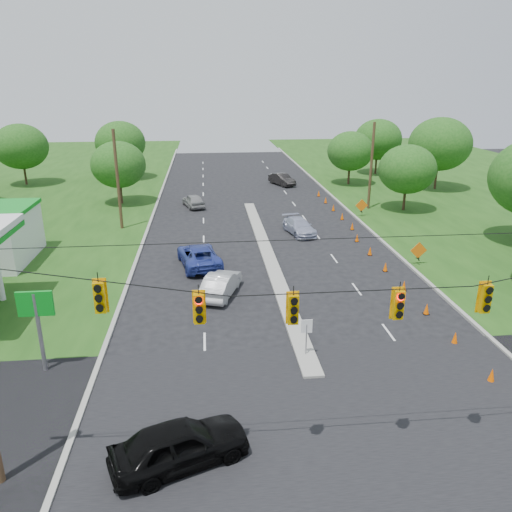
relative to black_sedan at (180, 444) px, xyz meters
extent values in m
plane|color=black|center=(5.88, 0.74, -0.85)|extent=(160.00, 160.00, 0.00)
cube|color=black|center=(5.88, 0.74, -0.85)|extent=(160.00, 14.00, 0.02)
cube|color=gray|center=(-4.22, 30.74, -0.85)|extent=(0.25, 110.00, 0.16)
cube|color=gray|center=(15.98, 30.74, -0.85)|extent=(0.25, 110.00, 0.16)
cube|color=gray|center=(5.88, 21.74, -0.85)|extent=(1.00, 34.00, 0.18)
cylinder|color=gray|center=(5.88, 6.74, 0.05)|extent=(0.06, 0.06, 1.80)
cube|color=white|center=(5.88, 6.74, 0.85)|extent=(0.55, 0.04, 0.70)
cylinder|color=black|center=(5.88, -0.26, 6.15)|extent=(24.00, 0.04, 0.04)
cube|color=#FEB100|center=(-2.12, -0.26, 5.90)|extent=(0.34, 0.24, 1.00)
cube|color=#FEB100|center=(0.88, -0.26, 5.38)|extent=(0.34, 0.24, 1.00)
cube|color=#FEB100|center=(3.88, -0.26, 5.20)|extent=(0.34, 0.24, 1.00)
cube|color=#FEB100|center=(7.38, -0.26, 5.20)|extent=(0.34, 0.24, 1.00)
cube|color=#FEB100|center=(10.38, -0.26, 5.29)|extent=(0.34, 0.24, 1.00)
cylinder|color=#422D1C|center=(-6.62, 30.74, 3.65)|extent=(0.28, 0.28, 9.00)
cylinder|color=#422D1C|center=(18.38, 35.74, 3.65)|extent=(0.28, 0.28, 9.00)
cylinder|color=gray|center=(-6.62, 6.74, 1.15)|extent=(0.20, 0.20, 4.00)
cube|color=#088B1A|center=(-6.62, 6.74, 2.65)|extent=(1.60, 0.15, 1.20)
cone|color=#FF5B00|center=(13.87, 3.74, -0.50)|extent=(0.32, 0.32, 0.70)
cone|color=#FF5B00|center=(13.87, 7.24, -0.50)|extent=(0.32, 0.32, 0.70)
cone|color=#FF5B00|center=(13.87, 10.74, -0.50)|extent=(0.32, 0.32, 0.70)
cone|color=#FF5B00|center=(13.87, 14.24, -0.50)|extent=(0.32, 0.32, 0.70)
cone|color=#FF5B00|center=(13.87, 17.74, -0.50)|extent=(0.32, 0.32, 0.70)
cone|color=#FF5B00|center=(13.87, 21.24, -0.50)|extent=(0.32, 0.32, 0.70)
cone|color=#FF5B00|center=(13.87, 24.74, -0.50)|extent=(0.32, 0.32, 0.70)
cone|color=#FF5B00|center=(14.47, 28.24, -0.50)|extent=(0.32, 0.32, 0.70)
cone|color=#FF5B00|center=(14.47, 31.74, -0.50)|extent=(0.32, 0.32, 0.70)
cone|color=#FF5B00|center=(14.47, 35.24, -0.50)|extent=(0.32, 0.32, 0.70)
cone|color=#FF5B00|center=(14.47, 38.74, -0.50)|extent=(0.32, 0.32, 0.70)
cone|color=#FF5B00|center=(14.47, 42.24, -0.50)|extent=(0.32, 0.32, 0.70)
cube|color=black|center=(16.68, 18.74, -0.30)|extent=(0.06, 0.58, 0.26)
cube|color=black|center=(16.68, 18.74, -0.30)|extent=(0.06, 0.58, 0.26)
cube|color=orange|center=(16.68, 18.74, 0.30)|extent=(1.27, 0.05, 1.27)
cube|color=black|center=(16.68, 32.74, -0.30)|extent=(0.06, 0.58, 0.26)
cube|color=black|center=(16.68, 32.74, -0.30)|extent=(0.06, 0.58, 0.26)
cube|color=orange|center=(16.68, 32.74, 0.30)|extent=(1.27, 0.05, 1.27)
cylinder|color=black|center=(-22.12, 52.74, 0.59)|extent=(0.28, 0.28, 2.88)
ellipsoid|color=#194C14|center=(-22.12, 52.74, 4.11)|extent=(6.72, 6.72, 5.76)
cylinder|color=black|center=(-8.12, 40.74, 0.41)|extent=(0.28, 0.28, 2.52)
ellipsoid|color=#194C14|center=(-8.12, 40.74, 3.49)|extent=(5.88, 5.88, 5.04)
cylinder|color=black|center=(-10.12, 55.74, 0.59)|extent=(0.28, 0.28, 2.88)
ellipsoid|color=#194C14|center=(-10.12, 55.74, 4.11)|extent=(6.72, 6.72, 5.76)
cylinder|color=black|center=(21.88, 34.74, 0.41)|extent=(0.28, 0.28, 2.52)
ellipsoid|color=#194C14|center=(21.88, 34.74, 3.49)|extent=(5.88, 5.88, 5.04)
cylinder|color=black|center=(29.88, 44.74, 0.77)|extent=(0.28, 0.28, 3.24)
ellipsoid|color=#194C14|center=(29.88, 44.74, 4.73)|extent=(7.56, 7.56, 6.48)
cylinder|color=black|center=(25.88, 55.74, 0.59)|extent=(0.28, 0.28, 2.88)
ellipsoid|color=#194C14|center=(25.88, 55.74, 4.11)|extent=(6.72, 6.72, 5.76)
cylinder|color=black|center=(19.88, 48.74, 0.41)|extent=(0.28, 0.28, 2.52)
ellipsoid|color=#194C14|center=(19.88, 48.74, 3.49)|extent=(5.88, 5.88, 5.04)
imported|color=black|center=(0.00, 0.00, 0.00)|extent=(5.35, 3.66, 1.69)
imported|color=#BABABA|center=(1.98, 14.78, -0.09)|extent=(2.99, 4.85, 1.51)
imported|color=#2B3B95|center=(0.55, 20.24, -0.05)|extent=(3.68, 6.10, 1.58)
imported|color=#9CA2BB|center=(9.39, 27.50, -0.16)|extent=(2.81, 4.98, 1.36)
imported|color=gray|center=(-0.16, 38.42, -0.13)|extent=(2.82, 4.50, 1.43)
imported|color=black|center=(11.14, 49.28, -0.10)|extent=(3.25, 4.79, 1.49)
camera|label=1|loc=(1.22, -14.60, 12.19)|focal=35.00mm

